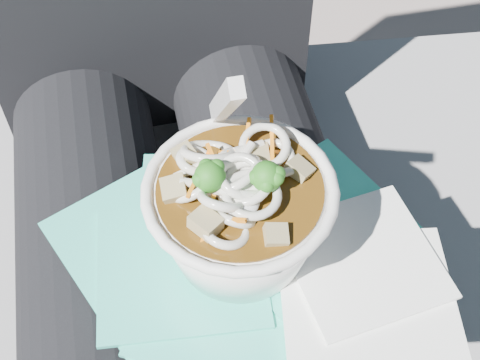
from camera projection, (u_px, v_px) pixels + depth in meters
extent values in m
cube|color=gray|center=(188.00, 286.00, 0.95)|extent=(1.05, 0.60, 0.42)
cylinder|color=black|center=(101.00, 299.00, 0.62)|extent=(0.15, 0.48, 0.15)
cylinder|color=black|center=(288.00, 263.00, 0.64)|extent=(0.15, 0.48, 0.15)
cube|color=#2FC6AC|center=(256.00, 264.00, 0.55)|extent=(0.23, 0.25, 0.00)
cube|color=#2FC6AC|center=(198.00, 246.00, 0.56)|extent=(0.18, 0.18, 0.00)
cube|color=#2FC6AC|center=(217.00, 210.00, 0.58)|extent=(0.16, 0.15, 0.00)
cube|color=#2FC6AC|center=(192.00, 248.00, 0.56)|extent=(0.25, 0.25, 0.00)
cube|color=#2FC6AC|center=(259.00, 277.00, 0.54)|extent=(0.24, 0.24, 0.00)
cube|color=#2FC6AC|center=(310.00, 226.00, 0.57)|extent=(0.19, 0.18, 0.00)
cube|color=#2FC6AC|center=(181.00, 266.00, 0.54)|extent=(0.15, 0.14, 0.00)
cube|color=white|center=(369.00, 306.00, 0.52)|extent=(0.16, 0.16, 0.00)
cube|color=white|center=(363.00, 259.00, 0.54)|extent=(0.13, 0.13, 0.00)
torus|color=white|center=(240.00, 190.00, 0.49)|extent=(0.15, 0.15, 0.01)
cylinder|color=#442909|center=(240.00, 192.00, 0.49)|extent=(0.12, 0.12, 0.01)
torus|color=silver|center=(236.00, 170.00, 0.50)|extent=(0.05, 0.05, 0.03)
torus|color=silver|center=(221.00, 200.00, 0.47)|extent=(0.05, 0.04, 0.04)
torus|color=silver|center=(273.00, 160.00, 0.50)|extent=(0.05, 0.05, 0.02)
torus|color=silver|center=(252.00, 195.00, 0.47)|extent=(0.06, 0.06, 0.01)
torus|color=silver|center=(196.00, 161.00, 0.49)|extent=(0.04, 0.04, 0.02)
torus|color=silver|center=(208.00, 152.00, 0.50)|extent=(0.06, 0.05, 0.04)
torus|color=silver|center=(246.00, 182.00, 0.48)|extent=(0.04, 0.04, 0.02)
torus|color=silver|center=(191.00, 180.00, 0.49)|extent=(0.05, 0.05, 0.03)
torus|color=silver|center=(265.00, 146.00, 0.50)|extent=(0.05, 0.05, 0.02)
torus|color=silver|center=(239.00, 179.00, 0.48)|extent=(0.05, 0.05, 0.03)
torus|color=silver|center=(235.00, 217.00, 0.47)|extent=(0.04, 0.03, 0.03)
torus|color=silver|center=(245.00, 179.00, 0.48)|extent=(0.03, 0.04, 0.02)
torus|color=silver|center=(238.00, 184.00, 0.49)|extent=(0.07, 0.06, 0.04)
torus|color=silver|center=(226.00, 231.00, 0.46)|extent=(0.05, 0.05, 0.02)
torus|color=silver|center=(234.00, 174.00, 0.49)|extent=(0.06, 0.05, 0.04)
torus|color=silver|center=(240.00, 180.00, 0.48)|extent=(0.04, 0.05, 0.03)
cylinder|color=silver|center=(280.00, 174.00, 0.49)|extent=(0.03, 0.01, 0.01)
cylinder|color=silver|center=(205.00, 186.00, 0.48)|extent=(0.04, 0.02, 0.01)
cylinder|color=silver|center=(239.00, 156.00, 0.50)|extent=(0.02, 0.02, 0.02)
cylinder|color=silver|center=(240.00, 161.00, 0.49)|extent=(0.03, 0.03, 0.02)
cylinder|color=silver|center=(195.00, 168.00, 0.49)|extent=(0.03, 0.01, 0.02)
cylinder|color=silver|center=(249.00, 148.00, 0.50)|extent=(0.03, 0.01, 0.01)
cylinder|color=#85A650|center=(266.00, 187.00, 0.48)|extent=(0.01, 0.01, 0.01)
sphere|color=#175D15|center=(267.00, 176.00, 0.47)|extent=(0.02, 0.02, 0.02)
sphere|color=#175D15|center=(276.00, 178.00, 0.47)|extent=(0.01, 0.01, 0.01)
sphere|color=#175D15|center=(256.00, 177.00, 0.47)|extent=(0.01, 0.01, 0.01)
sphere|color=#175D15|center=(267.00, 185.00, 0.47)|extent=(0.01, 0.01, 0.01)
sphere|color=#175D15|center=(278.00, 174.00, 0.47)|extent=(0.01, 0.01, 0.01)
cylinder|color=#85A650|center=(210.00, 187.00, 0.48)|extent=(0.01, 0.01, 0.01)
sphere|color=#175D15|center=(210.00, 177.00, 0.47)|extent=(0.02, 0.02, 0.02)
sphere|color=#175D15|center=(216.00, 167.00, 0.47)|extent=(0.01, 0.01, 0.01)
sphere|color=#175D15|center=(206.00, 166.00, 0.47)|extent=(0.01, 0.01, 0.01)
sphere|color=#175D15|center=(217.00, 167.00, 0.47)|extent=(0.01, 0.01, 0.01)
sphere|color=#175D15|center=(200.00, 179.00, 0.47)|extent=(0.01, 0.01, 0.01)
cube|color=orange|center=(247.00, 141.00, 0.50)|extent=(0.02, 0.04, 0.01)
cube|color=orange|center=(272.00, 144.00, 0.50)|extent=(0.01, 0.05, 0.01)
cube|color=orange|center=(206.00, 225.00, 0.46)|extent=(0.02, 0.04, 0.02)
cube|color=orange|center=(250.00, 153.00, 0.50)|extent=(0.05, 0.00, 0.02)
cube|color=orange|center=(197.00, 169.00, 0.49)|extent=(0.04, 0.01, 0.01)
cube|color=orange|center=(199.00, 173.00, 0.48)|extent=(0.03, 0.04, 0.01)
cube|color=orange|center=(219.00, 173.00, 0.48)|extent=(0.01, 0.05, 0.02)
cube|color=orange|center=(223.00, 219.00, 0.46)|extent=(0.03, 0.02, 0.01)
cube|color=#8F7C51|center=(299.00, 170.00, 0.49)|extent=(0.03, 0.02, 0.02)
cube|color=#8F7C51|center=(256.00, 157.00, 0.50)|extent=(0.02, 0.02, 0.01)
cube|color=#8F7C51|center=(186.00, 157.00, 0.50)|extent=(0.02, 0.03, 0.02)
cube|color=#8F7C51|center=(175.00, 190.00, 0.48)|extent=(0.02, 0.02, 0.02)
cube|color=#8F7C51|center=(206.00, 223.00, 0.46)|extent=(0.03, 0.03, 0.01)
cube|color=#8F7C51|center=(276.00, 235.00, 0.46)|extent=(0.02, 0.02, 0.01)
ellipsoid|color=white|center=(239.00, 197.00, 0.48)|extent=(0.03, 0.04, 0.01)
cube|color=white|center=(225.00, 102.00, 0.46)|extent=(0.01, 0.09, 0.11)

